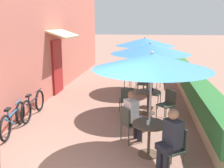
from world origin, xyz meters
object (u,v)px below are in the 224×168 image
Objects in this scene: cafe_chair_far_left at (129,76)px; patio_table_mid at (149,98)px; patio_umbrella_near at (152,61)px; coffee_cup_mid at (152,89)px; bicycle_leaning at (13,119)px; patio_umbrella_mid at (150,49)px; coffee_cup_near at (148,122)px; cafe_chair_near_right at (129,121)px; seated_patron_near_right at (133,114)px; patio_table_near at (149,133)px; coffee_cup_far at (144,73)px; cafe_chair_far_back at (158,77)px; patio_umbrella_far at (145,42)px; cafe_chair_mid_left at (152,92)px; patio_table_far at (144,79)px; seated_patron_near_left at (170,138)px; bicycle_second at (33,105)px; cafe_chair_near_left at (174,145)px; cafe_chair_mid_right at (127,99)px; cafe_chair_mid_back at (168,102)px; cafe_chair_far_right at (144,82)px.

patio_table_mid is at bearing -41.46° from cafe_chair_far_left.
coffee_cup_mid is (0.09, 2.63, -1.26)m from patio_umbrella_near.
patio_umbrella_mid is at bearing 19.49° from bicycle_leaning.
coffee_cup_near is 5.72m from cafe_chair_far_left.
seated_patron_near_right reaches higher than cafe_chair_near_right.
coffee_cup_far reaches higher than patio_table_near.
cafe_chair_far_back is at bearing 84.62° from coffee_cup_mid.
cafe_chair_far_back is (0.37, 5.66, -1.50)m from patio_umbrella_near.
patio_umbrella_far is at bearing 92.39° from patio_table_near.
patio_table_near is 5.49m from patio_umbrella_far.
cafe_chair_mid_left is (0.11, 0.70, -1.50)m from patio_umbrella_mid.
cafe_chair_far_left reaches higher than patio_table_far.
patio_umbrella_mid is at bearing -85.74° from patio_table_far.
seated_patron_near_left is 3.44m from patio_umbrella_mid.
seated_patron_near_left reaches higher than bicycle_second.
cafe_chair_near_left is at bearing -48.25° from patio_umbrella_near.
cafe_chair_mid_right is (-0.21, 1.79, 0.00)m from cafe_chair_near_right.
cafe_chair_far_left is at bearing 152.99° from patio_umbrella_far.
cafe_chair_mid_right is at bearing -53.77° from cafe_chair_far_left.
patio_table_mid is 1.00× the size of patio_table_far.
patio_umbrella_mid is (-0.02, 2.56, 0.00)m from patio_umbrella_near.
patio_umbrella_far is 2.70× the size of cafe_chair_far_back.
patio_table_near is 0.31× the size of patio_umbrella_far.
patio_table_far is (-0.20, 5.33, -0.26)m from coffee_cup_near.
seated_patron_near_right is 1.74× the size of patio_table_far.
patio_table_mid is 3.14m from cafe_chair_far_left.
cafe_chair_near_left is 1.21× the size of patio_table_far.
coffee_cup_near is at bearing -6.97° from seated_patron_near_right.
seated_patron_near_left is at bearing -84.18° from patio_table_far.
bicycle_leaning is (-2.77, -1.64, -0.18)m from cafe_chair_mid_right.
bicycle_leaning is at bearing 167.99° from coffee_cup_near.
cafe_chair_far_back is (0.75, 5.07, -0.17)m from seated_patron_near_right.
seated_patron_near_right is 13.89× the size of coffee_cup_near.
patio_table_near is 0.27m from coffee_cup_near.
patio_table_far is at bearing -28.75° from cafe_chair_near_left.
patio_table_mid is 0.42× the size of bicycle_second.
coffee_cup_near is at bearing -92.35° from coffee_cup_mid.
patio_umbrella_near is 5.87m from cafe_chair_far_back.
cafe_chair_mid_back is 3.15m from coffee_cup_far.
coffee_cup_mid is 0.05× the size of bicycle_second.
coffee_cup_near is 0.10× the size of cafe_chair_mid_back.
cafe_chair_mid_left and cafe_chair_mid_back have the same top height.
patio_umbrella_near is 2.56m from patio_umbrella_mid.
coffee_cup_far is at bearing 92.14° from coffee_cup_near.
patio_umbrella_near is 2.70× the size of cafe_chair_far_back.
cafe_chair_far_right is 5.09m from bicycle_leaning.
patio_table_far is (-0.69, 5.80, -0.02)m from cafe_chair_near_left.
coffee_cup_near is at bearing -89.21° from cafe_chair_mid_right.
cafe_chair_near_right reaches higher than patio_table_mid.
seated_patron_near_left is 4.48m from bicycle_second.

